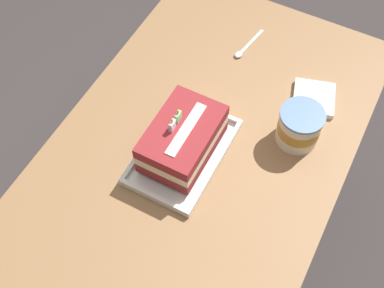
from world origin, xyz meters
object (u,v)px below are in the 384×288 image
ice_cream_tub (299,126)px  foil_tray (183,152)px  napkin_pile (314,98)px  birthday_cake (182,139)px  serving_spoon_near_tray (243,50)px

ice_cream_tub → foil_tray: bearing=127.0°
foil_tray → napkin_pile: 0.42m
ice_cream_tub → napkin_pile: size_ratio=0.80×
birthday_cake → ice_cream_tub: size_ratio=1.94×
foil_tray → napkin_pile: bearing=-36.3°
ice_cream_tub → napkin_pile: ice_cream_tub is taller
serving_spoon_near_tray → napkin_pile: bearing=-107.0°
serving_spoon_near_tray → napkin_pile: napkin_pile is taller
birthday_cake → ice_cream_tub: (0.19, -0.25, -0.02)m
serving_spoon_near_tray → foil_tray: bearing=-178.3°
birthday_cake → napkin_pile: 0.42m
serving_spoon_near_tray → napkin_pile: 0.27m
foil_tray → napkin_pile: foil_tray is taller
foil_tray → ice_cream_tub: 0.32m
ice_cream_tub → serving_spoon_near_tray: size_ratio=0.79×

